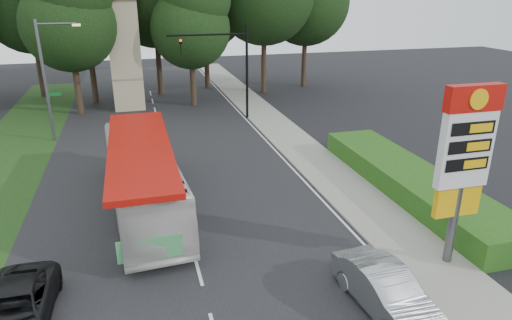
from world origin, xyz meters
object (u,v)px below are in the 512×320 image
object	(u,v)px
monument	(125,48)
gas_station_pylon	(465,153)
transit_bus	(142,178)
suv_charcoal	(16,308)
sedan_silver	(385,290)
streetlight_signs	(48,76)
traffic_signal_mast	(230,60)

from	to	relation	value
monument	gas_station_pylon	bearing A→B (deg)	-68.20
transit_bus	suv_charcoal	bearing A→B (deg)	-124.38
transit_bus	suv_charcoal	size ratio (longest dim) A/B	2.54
transit_bus	sedan_silver	world-z (taller)	transit_bus
streetlight_signs	gas_station_pylon	bearing A→B (deg)	-51.04
gas_station_pylon	monument	world-z (taller)	monument
gas_station_pylon	suv_charcoal	distance (m)	15.50
traffic_signal_mast	gas_station_pylon	bearing A→B (deg)	-80.91
gas_station_pylon	transit_bus	distance (m)	13.62
transit_bus	sedan_silver	bearing A→B (deg)	-57.11
monument	transit_bus	size ratio (longest dim) A/B	0.87
traffic_signal_mast	monument	bearing A→B (deg)	142.00
traffic_signal_mast	sedan_silver	distance (m)	24.08
streetlight_signs	sedan_silver	size ratio (longest dim) A/B	1.81
monument	sedan_silver	bearing A→B (deg)	-75.86
sedan_silver	suv_charcoal	bearing A→B (deg)	163.11
sedan_silver	monument	bearing A→B (deg)	98.95
gas_station_pylon	monument	size ratio (longest dim) A/B	0.68
gas_station_pylon	transit_bus	world-z (taller)	gas_station_pylon
gas_station_pylon	traffic_signal_mast	bearing A→B (deg)	99.09
suv_charcoal	gas_station_pylon	bearing A→B (deg)	-0.61
traffic_signal_mast	transit_bus	world-z (taller)	traffic_signal_mast
traffic_signal_mast	streetlight_signs	size ratio (longest dim) A/B	0.90
traffic_signal_mast	streetlight_signs	distance (m)	12.83
traffic_signal_mast	sedan_silver	bearing A→B (deg)	-90.44
sedan_silver	gas_station_pylon	bearing A→B (deg)	20.16
transit_bus	gas_station_pylon	bearing A→B (deg)	-39.59
suv_charcoal	sedan_silver	bearing A→B (deg)	-10.06
traffic_signal_mast	suv_charcoal	xyz separation A→B (m)	(-11.49, -21.42, -4.04)
sedan_silver	streetlight_signs	bearing A→B (deg)	114.64
gas_station_pylon	suv_charcoal	xyz separation A→B (m)	(-15.01, 0.59, -3.82)
streetlight_signs	suv_charcoal	xyz separation A→B (m)	(1.18, -19.43, -3.81)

